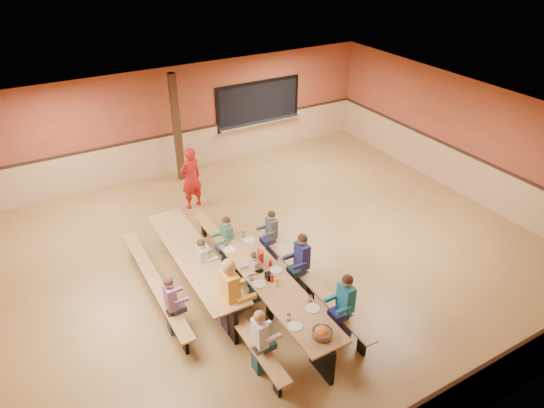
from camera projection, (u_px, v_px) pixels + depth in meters
ground at (263, 257)px, 10.57m from camera, size 12.00×12.00×0.00m
room_envelope at (263, 231)px, 10.22m from camera, size 12.04×10.04×3.02m
kitchen_pass_through at (259, 106)px, 14.63m from camera, size 2.78×0.28×1.38m
structural_post at (177, 129)px, 13.00m from camera, size 0.18×0.18×3.00m
cafeteria_table_main at (273, 292)px, 8.79m from camera, size 1.91×3.70×0.74m
cafeteria_table_second at (194, 263)px, 9.52m from camera, size 1.91×3.70×0.74m
seated_child_white_left at (260, 342)px, 7.65m from camera, size 0.38×0.31×1.22m
seated_adult_yellow at (230, 296)px, 8.37m from camera, size 0.51×0.41×1.49m
seated_child_grey_left at (203, 265)px, 9.38m from camera, size 0.35×0.28×1.16m
seated_child_teal_right at (345, 306)px, 8.32m from camera, size 0.40×0.33×1.28m
seated_child_navy_right at (302, 263)px, 9.33m from camera, size 0.41×0.33×1.29m
seated_child_char_right at (272, 236)px, 10.24m from camera, size 0.35×0.29×1.17m
seated_child_purple_sec at (172, 306)px, 8.39m from camera, size 0.35×0.29×1.18m
seated_child_green_sec at (227, 243)px, 10.00m from camera, size 0.36×0.30×1.20m
seated_child_tan_sec at (255, 277)px, 9.12m from camera, size 0.32×0.26×1.10m
standing_woman at (191, 178)px, 12.02m from camera, size 0.66×0.51×1.62m
punch_pitcher at (260, 257)px, 9.18m from camera, size 0.16×0.16×0.22m
chip_bowl at (322, 333)px, 7.54m from camera, size 0.32×0.32×0.15m
napkin_dispenser at (269, 276)px, 8.74m from camera, size 0.10×0.14×0.13m
condiment_mustard at (277, 282)px, 8.57m from camera, size 0.06×0.06×0.17m
condiment_ketchup at (272, 278)px, 8.66m from camera, size 0.06×0.06×0.17m
table_paddle at (258, 265)px, 8.90m from camera, size 0.16×0.16×0.56m
place_settings at (273, 281)px, 8.65m from camera, size 0.65×3.30×0.11m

